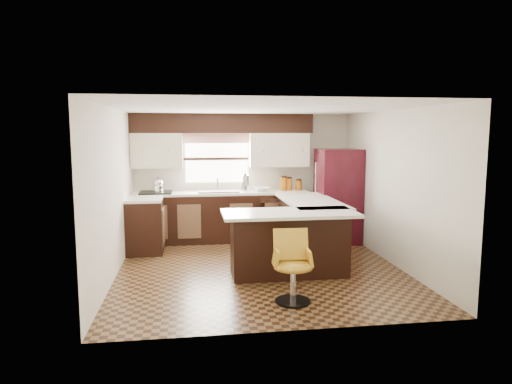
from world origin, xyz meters
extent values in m
plane|color=#49301A|center=(0.00, 0.00, 0.00)|extent=(4.40, 4.40, 0.00)
plane|color=silver|center=(0.00, 0.00, 2.40)|extent=(4.40, 4.40, 0.00)
plane|color=beige|center=(0.00, 2.20, 1.20)|extent=(4.40, 0.00, 4.40)
plane|color=beige|center=(0.00, -2.20, 1.20)|extent=(4.40, 0.00, 4.40)
plane|color=beige|center=(-2.10, 0.00, 1.20)|extent=(0.00, 4.40, 4.40)
plane|color=beige|center=(2.10, 0.00, 1.20)|extent=(0.00, 4.40, 4.40)
cube|color=black|center=(-0.45, 1.90, 0.45)|extent=(3.30, 0.60, 0.90)
cube|color=black|center=(-1.80, 1.25, 0.45)|extent=(0.60, 0.70, 0.90)
cube|color=silver|center=(-0.45, 1.90, 0.92)|extent=(3.30, 0.60, 0.04)
cube|color=silver|center=(-1.80, 1.25, 0.92)|extent=(0.60, 0.70, 0.04)
cube|color=black|center=(-0.40, 2.03, 2.22)|extent=(3.40, 0.35, 0.36)
cube|color=beige|center=(-1.62, 2.03, 1.72)|extent=(0.94, 0.35, 0.64)
cube|color=beige|center=(0.68, 2.03, 1.72)|extent=(1.14, 0.35, 0.64)
cube|color=white|center=(-0.50, 2.18, 1.55)|extent=(1.20, 0.02, 0.90)
cube|color=#D19B93|center=(-0.50, 2.14, 1.94)|extent=(1.30, 0.06, 0.18)
cube|color=#B2B2B7|center=(-0.50, 1.88, 0.96)|extent=(0.75, 0.45, 0.03)
cube|color=black|center=(0.55, 1.61, 0.43)|extent=(0.58, 0.03, 0.78)
cube|color=black|center=(-1.65, 1.88, 0.96)|extent=(0.58, 0.50, 0.02)
cube|color=black|center=(0.90, 0.62, 0.45)|extent=(0.60, 1.95, 0.90)
cube|color=black|center=(0.38, -0.35, 0.45)|extent=(1.65, 0.60, 0.90)
cube|color=silver|center=(0.95, 0.62, 0.92)|extent=(0.84, 1.95, 0.04)
cube|color=silver|center=(0.35, -0.44, 0.92)|extent=(1.89, 0.84, 0.04)
cube|color=#380913|center=(1.70, 1.50, 0.88)|extent=(0.75, 0.72, 1.75)
cylinder|color=silver|center=(0.01, 1.90, 1.10)|extent=(0.15, 0.15, 0.30)
imported|color=white|center=(0.33, 1.90, 0.98)|extent=(0.34, 0.34, 0.07)
cylinder|color=#924F0E|center=(0.75, 1.92, 1.07)|extent=(0.14, 0.14, 0.25)
cylinder|color=#924F0E|center=(0.87, 1.92, 1.06)|extent=(0.12, 0.12, 0.23)
cylinder|color=#924F0E|center=(1.06, 1.92, 1.04)|extent=(0.12, 0.12, 0.19)
camera|label=1|loc=(-1.01, -6.62, 2.05)|focal=32.00mm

